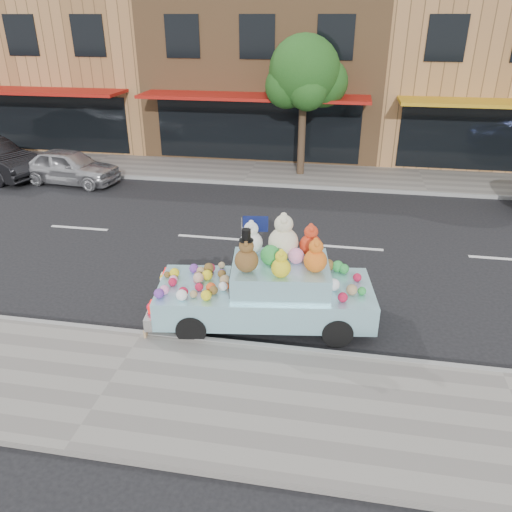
# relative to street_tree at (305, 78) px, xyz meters

# --- Properties ---
(ground) EXTENTS (120.00, 120.00, 0.00)m
(ground) POSITION_rel_street_tree_xyz_m (-2.03, -6.55, -3.69)
(ground) COLOR black
(ground) RESTS_ON ground
(near_sidewalk) EXTENTS (60.00, 3.00, 0.12)m
(near_sidewalk) POSITION_rel_street_tree_xyz_m (-2.03, -13.05, -3.63)
(near_sidewalk) COLOR gray
(near_sidewalk) RESTS_ON ground
(far_sidewalk) EXTENTS (60.00, 3.00, 0.12)m
(far_sidewalk) POSITION_rel_street_tree_xyz_m (-2.03, -0.05, -3.63)
(far_sidewalk) COLOR gray
(far_sidewalk) RESTS_ON ground
(near_kerb) EXTENTS (60.00, 0.12, 0.13)m
(near_kerb) POSITION_rel_street_tree_xyz_m (-2.03, -11.55, -3.63)
(near_kerb) COLOR gray
(near_kerb) RESTS_ON ground
(far_kerb) EXTENTS (60.00, 0.12, 0.13)m
(far_kerb) POSITION_rel_street_tree_xyz_m (-2.03, -1.55, -3.63)
(far_kerb) COLOR gray
(far_kerb) RESTS_ON ground
(storefront_left) EXTENTS (10.00, 9.80, 7.30)m
(storefront_left) POSITION_rel_street_tree_xyz_m (-12.03, 5.42, -0.05)
(storefront_left) COLOR #AA7747
(storefront_left) RESTS_ON ground
(storefront_mid) EXTENTS (10.00, 9.80, 7.30)m
(storefront_mid) POSITION_rel_street_tree_xyz_m (-2.03, 5.42, -0.05)
(storefront_mid) COLOR olive
(storefront_mid) RESTS_ON ground
(storefront_right) EXTENTS (10.00, 9.80, 7.30)m
(storefront_right) POSITION_rel_street_tree_xyz_m (7.97, 5.42, -0.05)
(storefront_right) COLOR #AA7747
(storefront_right) RESTS_ON ground
(street_tree) EXTENTS (3.00, 2.70, 5.22)m
(street_tree) POSITION_rel_street_tree_xyz_m (0.00, 0.00, 0.00)
(street_tree) COLOR #38281C
(street_tree) RESTS_ON ground
(car_silver) EXTENTS (3.94, 1.93, 1.29)m
(car_silver) POSITION_rel_street_tree_xyz_m (-8.48, -2.47, -3.05)
(car_silver) COLOR #B9BABF
(car_silver) RESTS_ON ground
(art_car) EXTENTS (4.68, 2.34, 2.24)m
(art_car) POSITION_rel_street_tree_xyz_m (0.29, -10.53, -2.89)
(art_car) COLOR black
(art_car) RESTS_ON ground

